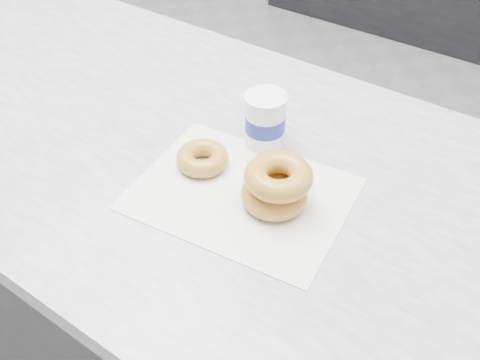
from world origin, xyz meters
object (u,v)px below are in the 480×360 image
object	(u,v)px
donut_single	(202,158)
donut_stack	(276,185)
coffee_cup	(265,120)
counter	(168,273)

from	to	relation	value
donut_single	donut_stack	bearing A→B (deg)	-2.71
donut_single	coffee_cup	size ratio (longest dim) A/B	0.90
coffee_cup	donut_single	bearing A→B (deg)	-122.00
donut_stack	coffee_cup	distance (m)	0.16
counter	donut_single	distance (m)	0.49
counter	coffee_cup	bearing A→B (deg)	20.47
donut_single	counter	bearing A→B (deg)	167.91
counter	donut_single	xyz separation A→B (m)	(0.16, -0.03, 0.47)
donut_single	coffee_cup	xyz separation A→B (m)	(0.05, 0.11, 0.03)
counter	donut_stack	world-z (taller)	donut_stack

